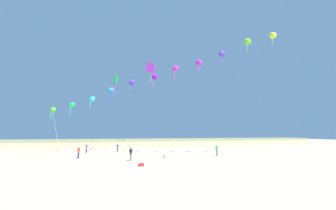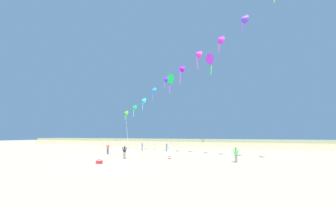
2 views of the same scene
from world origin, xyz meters
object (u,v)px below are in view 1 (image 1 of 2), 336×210
Objects in this scene: large_kite_low_lead at (151,68)px; beach_ball at (164,156)px; person_far_left at (118,147)px; person_near_left at (217,150)px; large_kite_mid_trail at (115,79)px; person_mid_center at (131,153)px; person_far_right at (87,148)px; person_near_right at (79,152)px; beach_cooler at (141,164)px.

large_kite_low_lead is 24.99m from beach_ball.
person_far_left is at bearing 116.33° from beach_ball.
person_near_left is 0.39× the size of large_kite_mid_trail.
person_near_left is 8.32m from beach_ball.
large_kite_mid_trail reaches higher than beach_ball.
beach_ball is (-1.74, -17.03, -18.20)m from large_kite_low_lead.
person_far_left is 12.85m from beach_ball.
person_mid_center is 4.68× the size of beach_ball.
beach_ball is (11.17, -11.92, -0.71)m from person_far_right.
large_kite_mid_trail is at bearing 103.53° from person_far_left.
person_mid_center reaches higher than person_near_right.
person_mid_center reaches higher than beach_cooler.
person_mid_center is (-13.46, -1.93, 0.03)m from person_near_left.
large_kite_mid_trail is 7.24× the size of beach_cooler.
beach_ball is at bearing 25.20° from person_mid_center.
person_near_right is at bearing -93.77° from person_far_right.
person_near_right reaches higher than beach_ball.
person_near_left is 20.27m from person_near_right.
beach_cooler is (6.38, -19.45, -0.68)m from person_far_right.
person_mid_center is 5.16m from beach_cooler.
beach_cooler is at bearing -151.72° from person_near_left.
large_kite_mid_trail is (4.79, 2.43, 13.56)m from person_far_right.
person_far_right is at bearing 108.16° from beach_cooler.
person_near_left reaches higher than person_far_left.
person_near_left is 1.01× the size of person_near_right.
person_near_left is 13.59m from person_mid_center.
large_kite_mid_trail is 11.54× the size of beach_ball.
large_kite_low_lead is (12.91, 5.11, 17.49)m from person_far_right.
person_far_right is at bearing -153.08° from large_kite_mid_trail.
beach_cooler is (-6.53, -24.56, -18.17)m from large_kite_low_lead.
person_mid_center reaches higher than person_far_right.
beach_ball is at bearing 176.49° from person_near_left.
person_near_right reaches higher than person_far_right.
beach_cooler is at bearing -122.44° from beach_ball.
beach_cooler is at bearing -85.47° from person_mid_center.
large_kite_low_lead is (6.93, 19.47, 17.40)m from person_mid_center.
person_far_right is 14.59m from large_kite_mid_trail.
beach_ball is (5.69, -11.50, -0.76)m from person_far_left.
person_mid_center is at bearing -87.93° from person_far_left.
person_far_left is 5.49m from person_far_right.
person_far_right is (-5.47, 0.42, -0.05)m from person_far_left.
large_kite_low_lead is at bearing 75.12° from beach_cooler.
person_near_right is 0.39× the size of large_kite_mid_trail.
person_far_left is at bearing 139.30° from person_near_left.
person_mid_center reaches higher than person_near_left.
person_near_left is 1.07× the size of person_far_right.
person_mid_center is 13.95m from person_far_left.
large_kite_low_lead reaches higher than person_near_left.
large_kite_mid_trail is (5.42, 11.93, 13.51)m from person_near_right.
person_near_left is 14.84m from beach_cooler.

